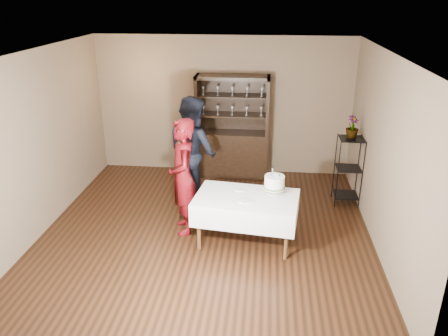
{
  "coord_description": "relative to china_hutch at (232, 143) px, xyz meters",
  "views": [
    {
      "loc": [
        0.86,
        -5.87,
        3.47
      ],
      "look_at": [
        0.26,
        0.1,
        1.02
      ],
      "focal_mm": 35.0,
      "sensor_mm": 36.0,
      "label": 1
    }
  ],
  "objects": [
    {
      "name": "floor",
      "position": [
        -0.2,
        -2.25,
        -0.66
      ],
      "size": [
        5.0,
        5.0,
        0.0
      ],
      "primitive_type": "plane",
      "color": "black",
      "rests_on": "ground"
    },
    {
      "name": "ceiling",
      "position": [
        -0.2,
        -2.25,
        2.04
      ],
      "size": [
        5.0,
        5.0,
        0.0
      ],
      "primitive_type": "plane",
      "rotation": [
        3.14,
        0.0,
        0.0
      ],
      "color": "white",
      "rests_on": "back_wall"
    },
    {
      "name": "back_wall",
      "position": [
        -0.2,
        0.25,
        0.69
      ],
      "size": [
        5.0,
        0.02,
        2.7
      ],
      "primitive_type": "cube",
      "color": "brown",
      "rests_on": "floor"
    },
    {
      "name": "wall_left",
      "position": [
        -2.7,
        -2.25,
        0.69
      ],
      "size": [
        0.02,
        5.0,
        2.7
      ],
      "primitive_type": "cube",
      "color": "brown",
      "rests_on": "floor"
    },
    {
      "name": "wall_right",
      "position": [
        2.3,
        -2.25,
        0.69
      ],
      "size": [
        0.02,
        5.0,
        2.7
      ],
      "primitive_type": "cube",
      "color": "brown",
      "rests_on": "floor"
    },
    {
      "name": "china_hutch",
      "position": [
        0.0,
        0.0,
        0.0
      ],
      "size": [
        1.4,
        0.48,
        2.0
      ],
      "color": "black",
      "rests_on": "floor"
    },
    {
      "name": "plant_etagere",
      "position": [
        2.08,
        -1.05,
        -0.01
      ],
      "size": [
        0.42,
        0.42,
        1.2
      ],
      "color": "black",
      "rests_on": "floor"
    },
    {
      "name": "cake_table",
      "position": [
        0.42,
        -2.5,
        -0.11
      ],
      "size": [
        1.56,
        1.07,
        0.73
      ],
      "rotation": [
        0.0,
        0.0,
        -0.12
      ],
      "color": "silver",
      "rests_on": "floor"
    },
    {
      "name": "woman",
      "position": [
        -0.55,
        -2.27,
        0.23
      ],
      "size": [
        0.6,
        0.75,
        1.79
      ],
      "primitive_type": "imported",
      "rotation": [
        0.0,
        0.0,
        -1.28
      ],
      "color": "#3D0510",
      "rests_on": "floor"
    },
    {
      "name": "man",
      "position": [
        -0.55,
        -1.32,
        0.29
      ],
      "size": [
        1.16,
        1.16,
        1.9
      ],
      "primitive_type": "imported",
      "rotation": [
        0.0,
        0.0,
        2.33
      ],
      "color": "black",
      "rests_on": "floor"
    },
    {
      "name": "cake",
      "position": [
        0.81,
        -2.36,
        0.24
      ],
      "size": [
        0.32,
        0.32,
        0.44
      ],
      "rotation": [
        0.0,
        0.0,
        -0.03
      ],
      "color": "white",
      "rests_on": "cake_table"
    },
    {
      "name": "plate_near",
      "position": [
        0.41,
        -2.63,
        0.07
      ],
      "size": [
        0.26,
        0.26,
        0.01
      ],
      "primitive_type": "cylinder",
      "rotation": [
        0.0,
        0.0,
        -0.25
      ],
      "color": "white",
      "rests_on": "cake_table"
    },
    {
      "name": "plate_far",
      "position": [
        0.31,
        -2.27,
        0.07
      ],
      "size": [
        0.21,
        0.21,
        0.01
      ],
      "primitive_type": "cylinder",
      "rotation": [
        0.0,
        0.0,
        0.32
      ],
      "color": "white",
      "rests_on": "cake_table"
    },
    {
      "name": "potted_plant",
      "position": [
        2.08,
        -1.0,
        0.71
      ],
      "size": [
        0.29,
        0.29,
        0.37
      ],
      "primitive_type": "imported",
      "rotation": [
        0.0,
        0.0,
        0.69
      ],
      "color": "#496932",
      "rests_on": "plant_etagere"
    }
  ]
}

